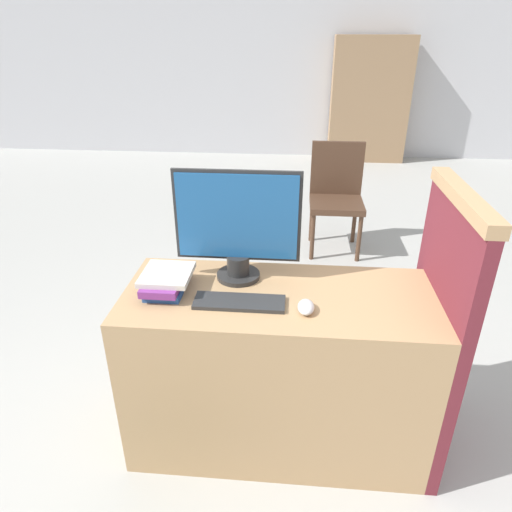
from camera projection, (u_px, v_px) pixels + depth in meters
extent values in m
plane|color=#B2B2AD|center=(272.00, 483.00, 1.95)|extent=(20.00, 20.00, 0.00)
cube|color=silver|center=(297.00, 56.00, 6.43)|extent=(12.00, 0.06, 2.80)
cube|color=tan|center=(277.00, 369.00, 2.02)|extent=(1.27, 0.55, 0.77)
cube|color=maroon|center=(435.00, 334.00, 1.93)|extent=(0.05, 0.65, 1.17)
cube|color=tan|center=(464.00, 198.00, 1.66)|extent=(0.07, 0.65, 0.05)
cylinder|color=#282828|center=(238.00, 275.00, 1.97)|extent=(0.19, 0.19, 0.02)
cylinder|color=#282828|center=(238.00, 265.00, 1.95)|extent=(0.10, 0.10, 0.08)
cube|color=#282828|center=(237.00, 216.00, 1.86)|extent=(0.52, 0.01, 0.39)
cube|color=#1E5693|center=(237.00, 217.00, 1.85)|extent=(0.49, 0.02, 0.36)
cube|color=#2D2D2D|center=(239.00, 302.00, 1.78)|extent=(0.36, 0.12, 0.02)
ellipsoid|color=silver|center=(306.00, 307.00, 1.73)|extent=(0.06, 0.10, 0.04)
cube|color=#285199|center=(167.00, 287.00, 1.87)|extent=(0.15, 0.21, 0.03)
cube|color=#7A3384|center=(165.00, 281.00, 1.86)|extent=(0.15, 0.25, 0.03)
cube|color=silver|center=(167.00, 274.00, 1.85)|extent=(0.20, 0.21, 0.02)
cylinder|color=#4C3323|center=(312.00, 237.00, 3.76)|extent=(0.04, 0.04, 0.40)
cylinder|color=#4C3323|center=(359.00, 239.00, 3.73)|extent=(0.04, 0.04, 0.40)
cylinder|color=#4C3323|center=(312.00, 220.00, 4.10)|extent=(0.04, 0.04, 0.40)
cylinder|color=#4C3323|center=(354.00, 221.00, 4.07)|extent=(0.04, 0.04, 0.40)
cube|color=#4C3323|center=(336.00, 204.00, 3.81)|extent=(0.44, 0.44, 0.05)
cube|color=#4C3323|center=(337.00, 168.00, 3.88)|extent=(0.44, 0.04, 0.45)
cube|color=#9E7A56|center=(370.00, 101.00, 6.38)|extent=(1.07, 0.32, 1.67)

